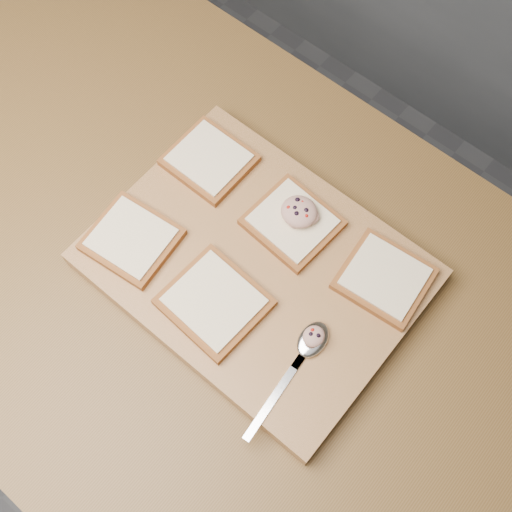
{
  "coord_description": "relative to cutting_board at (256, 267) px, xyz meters",
  "views": [
    {
      "loc": [
        0.12,
        -0.23,
        1.78
      ],
      "look_at": [
        -0.11,
        0.05,
        0.96
      ],
      "focal_mm": 45.0,
      "sensor_mm": 36.0,
      "label": 1
    }
  ],
  "objects": [
    {
      "name": "bread_near_left",
      "position": [
        -0.16,
        -0.09,
        0.03
      ],
      "size": [
        0.13,
        0.12,
        0.02
      ],
      "color": "brown",
      "rests_on": "cutting_board"
    },
    {
      "name": "cutting_board",
      "position": [
        0.0,
        0.0,
        0.0
      ],
      "size": [
        0.45,
        0.34,
        0.04
      ],
      "primitive_type": "cube",
      "color": "#A77447",
      "rests_on": "island_counter"
    },
    {
      "name": "bread_far_left",
      "position": [
        -0.16,
        0.08,
        0.03
      ],
      "size": [
        0.12,
        0.11,
        0.02
      ],
      "color": "brown",
      "rests_on": "cutting_board"
    },
    {
      "name": "bread_far_right",
      "position": [
        0.16,
        0.09,
        0.03
      ],
      "size": [
        0.13,
        0.12,
        0.02
      ],
      "color": "brown",
      "rests_on": "cutting_board"
    },
    {
      "name": "bread_far_center",
      "position": [
        0.0,
        0.08,
        0.03
      ],
      "size": [
        0.13,
        0.12,
        0.02
      ],
      "color": "brown",
      "rests_on": "cutting_board"
    },
    {
      "name": "bread_near_center",
      "position": [
        -0.0,
        -0.09,
        0.03
      ],
      "size": [
        0.14,
        0.13,
        0.02
      ],
      "color": "brown",
      "rests_on": "cutting_board"
    },
    {
      "name": "island_counter",
      "position": [
        0.11,
        -0.05,
        -0.46
      ],
      "size": [
        2.0,
        0.8,
        0.9
      ],
      "color": "slate",
      "rests_on": "ground"
    },
    {
      "name": "spoon_salad",
      "position": [
        0.13,
        -0.04,
        0.04
      ],
      "size": [
        0.03,
        0.03,
        0.02
      ],
      "color": "tan",
      "rests_on": "spoon"
    },
    {
      "name": "tuna_salad_dollop",
      "position": [
        0.0,
        0.09,
        0.05
      ],
      "size": [
        0.05,
        0.05,
        0.03
      ],
      "color": "tan",
      "rests_on": "bread_far_center"
    },
    {
      "name": "ground",
      "position": [
        0.11,
        -0.05,
        -0.92
      ],
      "size": [
        4.0,
        4.0,
        0.0
      ],
      "primitive_type": "plane",
      "color": "#515459",
      "rests_on": "ground"
    },
    {
      "name": "spoon",
      "position": [
        0.13,
        -0.05,
        0.02
      ],
      "size": [
        0.04,
        0.19,
        0.01
      ],
      "color": "silver",
      "rests_on": "cutting_board"
    }
  ]
}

